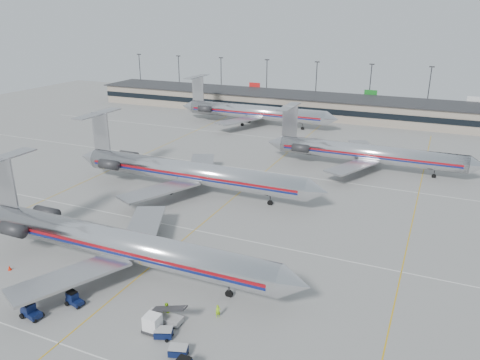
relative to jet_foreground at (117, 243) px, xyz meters
The scene contains 18 objects.
ground 6.32m from the jet_foreground, 47.23° to the left, with size 260.00×260.00×0.00m, color gray.
apron_markings 14.66m from the jet_foreground, 75.83° to the left, with size 160.00×0.15×0.02m, color silver.
terminal 101.79m from the jet_foreground, 88.04° to the left, with size 162.00×17.00×6.25m.
light_mast_row 115.91m from the jet_foreground, 88.28° to the left, with size 163.60×0.40×15.28m.
jet_foreground is the anchor object (origin of this frame).
jet_second_row 28.09m from the jet_foreground, 101.44° to the left, with size 50.36×29.65×13.18m.
jet_third_row 57.86m from the jet_foreground, 67.96° to the left, with size 44.52×27.39×12.17m.
jet_back_row 82.97m from the jet_foreground, 100.31° to the left, with size 48.25×29.68×13.19m.
tug_left 12.78m from the jet_foreground, 100.78° to the right, with size 2.64×1.72×1.97m.
tug_center 9.06m from the jet_foreground, 87.77° to the right, with size 2.28×1.50×1.71m.
cart_inner 15.98m from the jet_foreground, 36.26° to the right, with size 2.14×1.82×1.03m.
cart_outer 19.15m from the jet_foreground, 35.48° to the right, with size 2.09×1.72×1.02m.
uld_container 14.56m from the jet_foreground, 38.84° to the right, with size 1.92×1.61×2.00m.
belt_loader 13.70m from the jet_foreground, 31.60° to the right, with size 4.77×1.52×2.52m.
ramp_worker_near 16.97m from the jet_foreground, 14.00° to the right, with size 0.55×0.36×1.52m, color #98DE14.
ramp_worker_far 13.32m from the jet_foreground, 29.87° to the right, with size 0.94×0.74×1.94m, color #83C312.
cone_right 15.22m from the jet_foreground, 39.02° to the right, with size 0.50×0.50×0.68m, color red.
cone_left 14.37m from the jet_foreground, 154.54° to the right, with size 0.48×0.48×0.65m, color red.
Camera 1 is at (32.08, -45.81, 31.34)m, focal length 35.00 mm.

